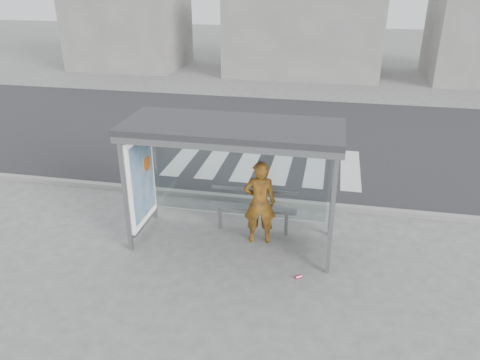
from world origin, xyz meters
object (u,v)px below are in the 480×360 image
Objects in this scene: bus_shelter at (215,153)px; soda_can at (298,277)px; person at (260,203)px; bench at (253,208)px.

bus_shelter is 2.89m from soda_can.
person is at bearing 129.09° from soda_can.
person is 0.54m from bench.
person is 0.97× the size of bench.
person is (0.91, 0.10, -1.07)m from bus_shelter.
soda_can is at bearing -53.35° from bench.
bench is at bearing -71.25° from person.
person is 14.58× the size of soda_can.
bus_shelter is at bearing -146.06° from bench.
soda_can is at bearing 119.81° from person.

